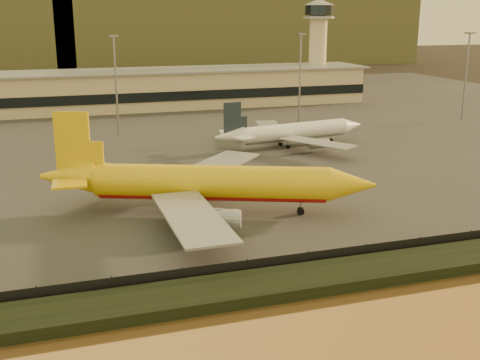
% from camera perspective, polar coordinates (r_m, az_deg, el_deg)
% --- Properties ---
extents(ground, '(900.00, 900.00, 0.00)m').
position_cam_1_polar(ground, '(86.56, 1.71, -5.36)').
color(ground, black).
rests_on(ground, ground).
extents(embankment, '(320.00, 7.00, 1.40)m').
position_cam_1_polar(embankment, '(71.77, 6.34, -9.41)').
color(embankment, black).
rests_on(embankment, ground).
extents(tarmac, '(320.00, 220.00, 0.20)m').
position_cam_1_polar(tarmac, '(175.98, -8.77, 5.28)').
color(tarmac, '#2D2D2D').
rests_on(tarmac, ground).
extents(perimeter_fence, '(300.00, 0.05, 2.20)m').
position_cam_1_polar(perimeter_fence, '(74.86, 5.10, -7.79)').
color(perimeter_fence, black).
rests_on(perimeter_fence, tarmac).
extents(terminal_building, '(202.00, 25.00, 12.60)m').
position_cam_1_polar(terminal_building, '(203.55, -14.35, 8.11)').
color(terminal_building, tan).
rests_on(terminal_building, tarmac).
extents(control_tower, '(11.20, 11.20, 35.50)m').
position_cam_1_polar(control_tower, '(229.03, 7.41, 13.10)').
color(control_tower, tan).
rests_on(control_tower, tarmac).
extents(apron_light_masts, '(152.20, 12.20, 25.40)m').
position_cam_1_polar(apron_light_masts, '(157.66, -2.32, 10.00)').
color(apron_light_masts, slate).
rests_on(apron_light_masts, tarmac).
extents(distant_hills, '(470.00, 160.00, 70.00)m').
position_cam_1_polar(distant_hills, '(416.15, -17.66, 14.90)').
color(distant_hills, brown).
rests_on(distant_hills, ground).
extents(dhl_cargo_jet, '(51.28, 48.52, 15.95)m').
position_cam_1_polar(dhl_cargo_jet, '(94.83, -3.28, -0.34)').
color(dhl_cargo_jet, '#DDAD0B').
rests_on(dhl_cargo_jet, tarmac).
extents(white_narrowbody_jet, '(40.25, 38.86, 11.58)m').
position_cam_1_polar(white_narrowbody_jet, '(143.55, 4.97, 4.55)').
color(white_narrowbody_jet, white).
rests_on(white_narrowbody_jet, tarmac).
extents(gse_vehicle_yellow, '(3.98, 2.72, 1.64)m').
position_cam_1_polar(gse_vehicle_yellow, '(107.31, -0.55, -0.61)').
color(gse_vehicle_yellow, '#DDAD0B').
rests_on(gse_vehicle_yellow, tarmac).
extents(gse_vehicle_white, '(4.17, 2.96, 1.71)m').
position_cam_1_polar(gse_vehicle_white, '(118.93, -13.58, 0.58)').
color(gse_vehicle_white, white).
rests_on(gse_vehicle_white, tarmac).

